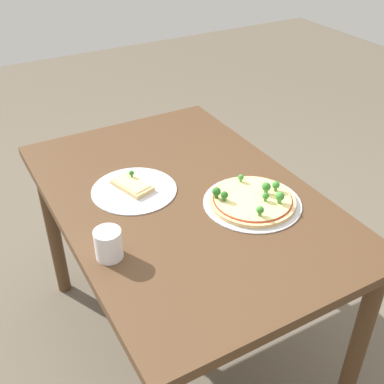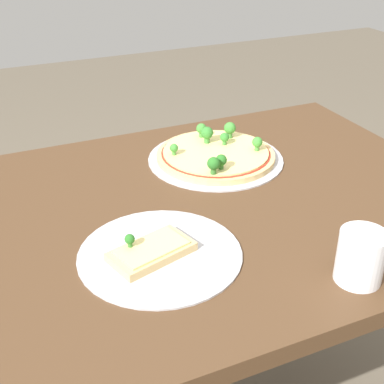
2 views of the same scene
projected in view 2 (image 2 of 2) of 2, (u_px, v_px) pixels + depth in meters
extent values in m
cube|color=#4C331E|center=(185.00, 214.00, 1.13)|extent=(1.26, 0.84, 0.04)
cylinder|color=#4C331E|center=(298.00, 224.00, 1.81)|extent=(0.06, 0.06, 0.74)
cylinder|color=#B7B7BC|center=(216.00, 159.00, 1.32)|extent=(0.33, 0.33, 0.00)
cylinder|color=#DBB775|center=(216.00, 156.00, 1.31)|extent=(0.29, 0.29, 0.01)
cylinder|color=#A82D1E|center=(216.00, 153.00, 1.31)|extent=(0.27, 0.27, 0.00)
cylinder|color=#EFD684|center=(216.00, 152.00, 1.31)|extent=(0.26, 0.26, 0.00)
sphere|color=#286B23|center=(214.00, 163.00, 1.19)|extent=(0.03, 0.03, 0.03)
cylinder|color=#37742D|center=(213.00, 171.00, 1.20)|extent=(0.01, 0.01, 0.01)
sphere|color=#3D8933|center=(230.00, 128.00, 1.36)|extent=(0.03, 0.03, 0.03)
cylinder|color=#488E3A|center=(230.00, 135.00, 1.37)|extent=(0.01, 0.01, 0.01)
sphere|color=#337A2D|center=(225.00, 137.00, 1.33)|extent=(0.02, 0.02, 0.02)
cylinder|color=#3F8136|center=(224.00, 143.00, 1.34)|extent=(0.01, 0.01, 0.01)
sphere|color=#3D8933|center=(257.00, 142.00, 1.30)|extent=(0.03, 0.03, 0.03)
cylinder|color=#488E3A|center=(257.00, 148.00, 1.30)|extent=(0.01, 0.01, 0.01)
sphere|color=#3D8933|center=(174.00, 148.00, 1.28)|extent=(0.02, 0.02, 0.02)
cylinder|color=#488E3A|center=(174.00, 153.00, 1.28)|extent=(0.01, 0.01, 0.01)
sphere|color=#286B23|center=(221.00, 160.00, 1.21)|extent=(0.03, 0.03, 0.03)
cylinder|color=#37742D|center=(221.00, 167.00, 1.22)|extent=(0.01, 0.01, 0.01)
sphere|color=#337A2D|center=(207.00, 133.00, 1.34)|extent=(0.03, 0.03, 0.03)
cylinder|color=#3F8136|center=(207.00, 140.00, 1.34)|extent=(0.01, 0.01, 0.01)
sphere|color=#3D8933|center=(201.00, 129.00, 1.37)|extent=(0.03, 0.03, 0.03)
cylinder|color=#488E3A|center=(201.00, 135.00, 1.38)|extent=(0.01, 0.01, 0.01)
cylinder|color=#B7B7BC|center=(160.00, 254.00, 0.97)|extent=(0.30, 0.30, 0.00)
cube|color=#DBB775|center=(151.00, 252.00, 0.96)|extent=(0.17, 0.12, 0.02)
cube|color=#EFD684|center=(151.00, 247.00, 0.95)|extent=(0.14, 0.10, 0.00)
sphere|color=#286B23|center=(130.00, 239.00, 0.95)|extent=(0.02, 0.02, 0.02)
cylinder|color=#37742D|center=(130.00, 245.00, 0.95)|extent=(0.01, 0.01, 0.01)
cylinder|color=white|center=(361.00, 257.00, 0.89)|extent=(0.08, 0.08, 0.09)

